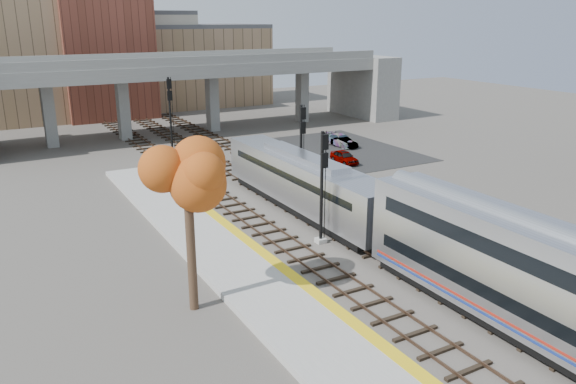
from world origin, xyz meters
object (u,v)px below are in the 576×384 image
car_a (344,157)px  car_b (344,142)px  signal_mast_near (322,189)px  signal_mast_mid (301,151)px  tree (187,179)px  car_c (341,140)px  locomotive (303,182)px  signal_mast_far (170,114)px

car_a → car_b: car_a is taller
car_b → signal_mast_near: bearing=-137.4°
signal_mast_near → car_b: (16.88, 21.74, -2.99)m
signal_mast_mid → tree: size_ratio=0.81×
signal_mast_near → car_c: bearing=53.0°
car_a → signal_mast_near: bearing=-125.4°
locomotive → car_c: locomotive is taller
locomotive → car_a: bearing=43.6°
signal_mast_far → car_b: size_ratio=2.36×
signal_mast_near → signal_mast_mid: 10.28m
signal_mast_mid → car_c: signal_mast_mid is taller
signal_mast_far → car_c: size_ratio=1.76×
signal_mast_near → signal_mast_far: signal_mast_far is taller
locomotive → signal_mast_mid: size_ratio=2.65×
signal_mast_mid → car_a: size_ratio=1.99×
locomotive → car_a: locomotive is taller
car_b → signal_mast_mid: bearing=-145.7°
tree → signal_mast_far: bearing=73.5°
signal_mast_far → tree: tree is taller
car_c → signal_mast_far: bearing=154.0°
signal_mast_mid → car_c: size_ratio=1.64×
signal_mast_near → signal_mast_far: (0.00, 29.54, 0.40)m
locomotive → car_c: (14.86, 16.79, -1.60)m
signal_mast_far → car_b: bearing=-24.8°
signal_mast_near → locomotive: bearing=69.9°
locomotive → car_c: bearing=48.5°
locomotive → car_b: size_ratio=5.79×
signal_mast_mid → signal_mast_near: bearing=-113.5°
signal_mast_far → car_c: signal_mast_far is taller
signal_mast_mid → car_a: (8.74, 6.52, -2.94)m
signal_mast_mid → car_b: bearing=43.9°
signal_mast_mid → car_a: signal_mast_mid is taller
car_a → tree: bearing=-135.4°
signal_mast_near → car_b: bearing=52.2°
signal_mast_far → tree: (-9.91, -33.51, 2.61)m
signal_mast_near → tree: (-9.91, -3.97, 3.01)m
car_b → car_a: bearing=-134.5°
locomotive → car_a: 14.91m
tree → car_c: (26.87, 26.50, -5.90)m
signal_mast_far → signal_mast_mid: bearing=-78.5°
car_c → tree: bearing=-138.9°
signal_mast_near → car_a: size_ratio=1.98×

